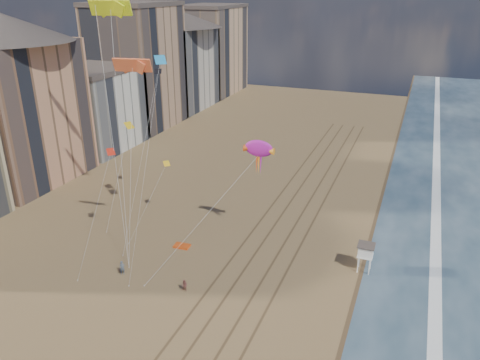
% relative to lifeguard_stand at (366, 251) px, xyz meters
% --- Properties ---
extents(wet_sand, '(260.00, 260.00, 0.00)m').
position_rel_lifeguard_stand_xyz_m(wet_sand, '(4.07, 14.25, -2.83)').
color(wet_sand, '#42301E').
rests_on(wet_sand, ground).
extents(foam, '(260.00, 260.00, 0.00)m').
position_rel_lifeguard_stand_xyz_m(foam, '(8.27, 14.25, -2.82)').
color(foam, white).
rests_on(foam, ground).
extents(tracks, '(7.68, 120.00, 0.01)m').
position_rel_lifeguard_stand_xyz_m(tracks, '(-12.38, 4.25, -2.82)').
color(tracks, brown).
rests_on(tracks, ground).
extents(buildings, '(34.72, 131.35, 29.00)m').
position_rel_lifeguard_stand_xyz_m(buildings, '(-60.67, 39.84, 10.72)').
color(buildings, '#C6B284').
rests_on(buildings, ground).
extents(lifeguard_stand, '(2.03, 2.03, 3.67)m').
position_rel_lifeguard_stand_xyz_m(lifeguard_stand, '(0.00, 0.00, 0.00)').
color(lifeguard_stand, white).
rests_on(lifeguard_stand, ground).
extents(grounded_kite, '(2.20, 1.48, 0.24)m').
position_rel_lifeguard_stand_xyz_m(grounded_kite, '(-23.50, -3.09, -2.71)').
color(grounded_kite, '#DF4912').
rests_on(grounded_kite, ground).
extents(show_kite, '(6.49, 7.74, 21.15)m').
position_rel_lifeguard_stand_xyz_m(show_kite, '(-14.54, 1.93, 10.57)').
color(show_kite, '#B31BA2').
rests_on(show_kite, ground).
extents(kite_flyer_a, '(0.78, 0.72, 1.79)m').
position_rel_lifeguard_stand_xyz_m(kite_flyer_a, '(-27.15, -11.44, -1.93)').
color(kite_flyer_a, '#4E5865').
rests_on(kite_flyer_a, ground).
extents(kite_flyer_b, '(0.79, 0.66, 1.47)m').
position_rel_lifeguard_stand_xyz_m(kite_flyer_b, '(-18.54, -11.70, -2.09)').
color(kite_flyer_b, '#8E4E48').
rests_on(kite_flyer_b, ground).
extents(small_kites, '(11.90, 11.87, 16.16)m').
position_rel_lifeguard_stand_xyz_m(small_kites, '(-29.26, -0.51, 14.85)').
color(small_kites, yellow).
rests_on(small_kites, ground).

